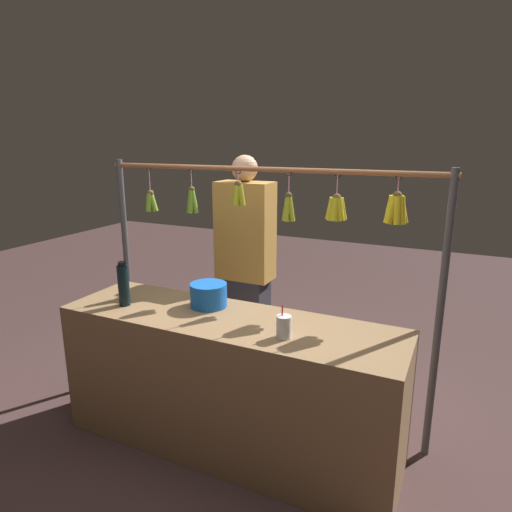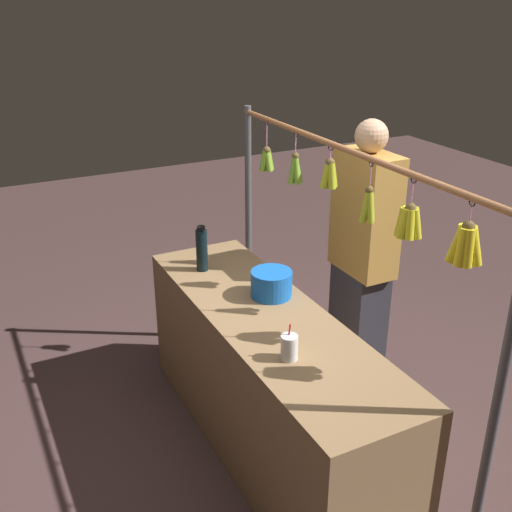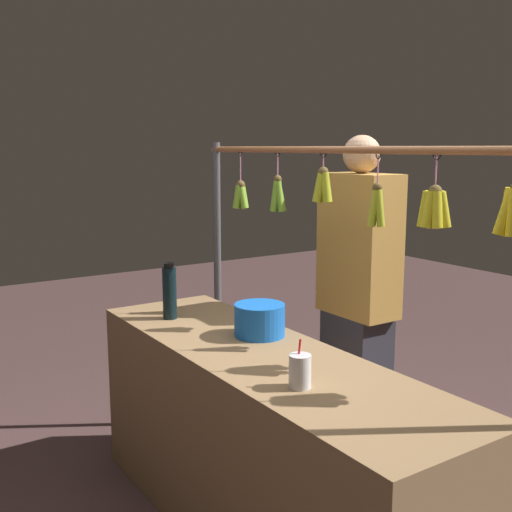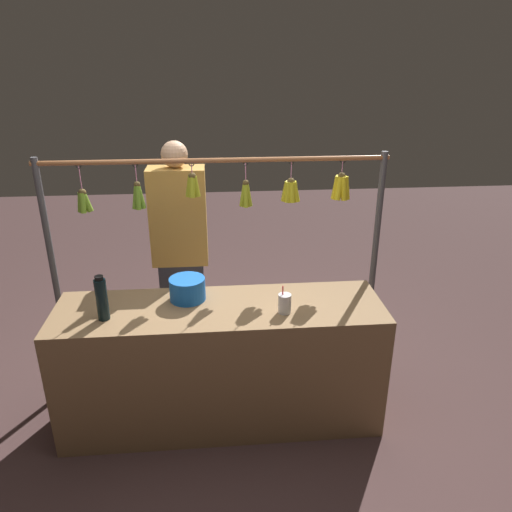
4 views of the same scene
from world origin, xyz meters
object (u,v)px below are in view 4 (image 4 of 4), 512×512
drink_cup (285,303)px  blue_bucket (187,289)px  water_bottle (102,299)px  vendor_person (181,257)px

drink_cup → blue_bucket: bearing=-20.9°
water_bottle → vendor_person: (-0.41, -0.89, -0.12)m
water_bottle → vendor_person: 0.99m
water_bottle → blue_bucket: 0.54m
water_bottle → blue_bucket: water_bottle is taller
blue_bucket → drink_cup: size_ratio=1.31×
water_bottle → vendor_person: bearing=-114.7°
blue_bucket → drink_cup: drink_cup is taller
water_bottle → drink_cup: water_bottle is taller
drink_cup → vendor_person: (0.68, -0.90, -0.04)m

